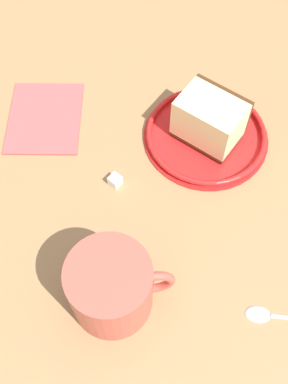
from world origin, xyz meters
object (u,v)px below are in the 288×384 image
(small_plate, at_px, (206,135))
(folded_napkin, at_px, (45,117))
(tea_mug, at_px, (112,287))
(cake_slice, at_px, (210,119))
(teaspoon, at_px, (279,316))
(sugar_cube, at_px, (115,181))

(small_plate, relative_size, folded_napkin, 1.36)
(tea_mug, height_order, folded_napkin, tea_mug)
(cake_slice, bearing_deg, small_plate, -41.36)
(cake_slice, distance_m, teaspoon, 0.27)
(sugar_cube, bearing_deg, folded_napkin, -141.73)
(small_plate, xyz_separation_m, teaspoon, (0.26, 0.04, -0.00))
(tea_mug, relative_size, folded_napkin, 0.91)
(teaspoon, bearing_deg, small_plate, -170.63)
(small_plate, xyz_separation_m, sugar_cube, (0.06, -0.13, 0.00))
(cake_slice, relative_size, folded_napkin, 0.83)
(tea_mug, xyz_separation_m, teaspoon, (0.04, 0.19, -0.04))
(teaspoon, height_order, sugar_cube, sugar_cube)
(small_plate, bearing_deg, sugar_cube, -64.57)
(sugar_cube, bearing_deg, cake_slice, 115.84)
(teaspoon, height_order, folded_napkin, teaspoon)
(folded_napkin, bearing_deg, cake_slice, 76.48)
(teaspoon, bearing_deg, folded_napkin, -139.53)
(small_plate, bearing_deg, cake_slice, 138.64)
(small_plate, xyz_separation_m, cake_slice, (-0.00, 0.00, 0.03))
(folded_napkin, bearing_deg, tea_mug, 16.48)
(cake_slice, bearing_deg, folded_napkin, -103.52)
(teaspoon, bearing_deg, cake_slice, -171.09)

